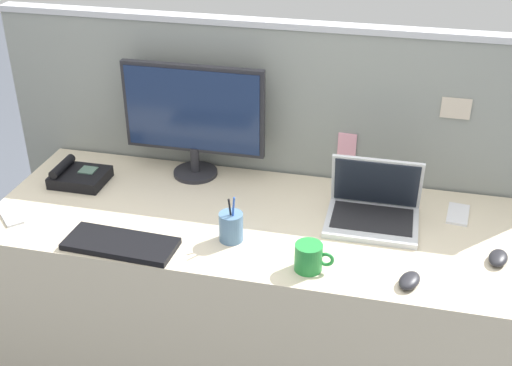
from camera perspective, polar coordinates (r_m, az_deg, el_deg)
desk at (r=2.63m, az=-0.25°, el=-10.08°), size 1.94×0.74×0.76m
cubicle_divider at (r=2.79m, az=1.70°, el=0.16°), size 2.30×0.07×1.38m
desktop_monitor at (r=2.61m, az=-5.47°, el=5.97°), size 0.57×0.18×0.46m
laptop at (r=2.41m, az=10.18°, el=-2.02°), size 0.33×0.26×0.23m
desk_phone at (r=2.72m, az=-15.18°, el=0.58°), size 0.21×0.17×0.08m
keyboard_main at (r=2.29m, az=-11.69°, el=-5.21°), size 0.39×0.17×0.02m
computer_mouse_right_hand at (r=2.31m, az=20.31°, el=-6.12°), size 0.08×0.11×0.03m
computer_mouse_left_hand at (r=2.13m, az=13.20°, el=-8.25°), size 0.09×0.11×0.03m
pen_cup at (r=2.26m, az=-2.18°, el=-3.82°), size 0.08×0.08×0.18m
cell_phone_white_slab at (r=2.53m, az=17.15°, el=-2.60°), size 0.09×0.16×0.01m
cell_phone_silver_slab at (r=2.57m, az=-20.50°, el=-2.78°), size 0.13×0.13×0.01m
coffee_mug at (r=2.13m, az=4.65°, el=-6.45°), size 0.13×0.09×0.09m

